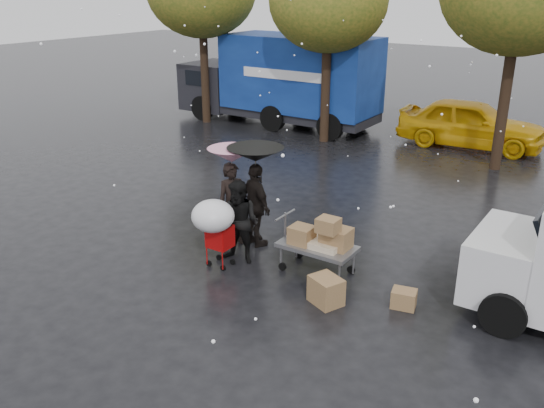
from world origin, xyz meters
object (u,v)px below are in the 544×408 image
Objects in this scene: person_pink at (233,204)px; blue_truck at (282,80)px; vendor_cart at (321,240)px; person_black at (256,205)px; shopping_cart at (214,219)px; yellow_taxi at (471,123)px.

blue_truck reaches higher than person_pink.
person_pink is at bearing 175.86° from vendor_cart.
person_black is 1.86m from vendor_cart.
shopping_cart is at bearing -151.64° from vendor_cart.
vendor_cart is 0.31× the size of yellow_taxi.
yellow_taxi is at bearing -71.94° from person_black.
person_pink is 11.46m from blue_truck.
vendor_cart is 12.82m from blue_truck.
vendor_cart is at bearing -165.67° from person_black.
yellow_taxi is at bearing 91.48° from vendor_cart.
person_black is 0.38× the size of yellow_taxi.
person_black is 1.38m from shopping_cart.
blue_truck is (-5.29, 10.13, 0.84)m from person_pink.
vendor_cart is 0.18× the size of blue_truck.
blue_truck is at bearing -33.69° from person_black.
shopping_cart is 12.67m from blue_truck.
vendor_cart is at bearing 177.56° from yellow_taxi.
blue_truck reaches higher than shopping_cart.
yellow_taxi is (1.53, 10.67, -0.09)m from person_black.
blue_truck is at bearing 61.36° from person_pink.
person_black is at bearing 167.94° from yellow_taxi.
vendor_cart is (1.81, -0.38, -0.20)m from person_black.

